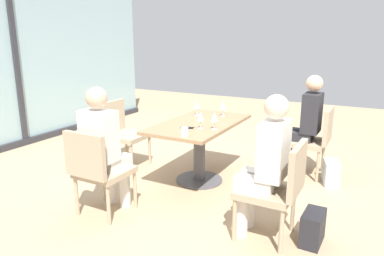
{
  "coord_description": "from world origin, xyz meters",
  "views": [
    {
      "loc": [
        -3.61,
        -1.85,
        1.7
      ],
      "look_at": [
        0.0,
        0.1,
        0.65
      ],
      "focal_mm": 33.47,
      "sensor_mm": 36.0,
      "label": 1
    }
  ],
  "objects_px": {
    "dining_table_main": "(199,138)",
    "chair_front_left": "(278,185)",
    "chair_front_right": "(314,137)",
    "wine_glass_0": "(214,117)",
    "handbag_1": "(331,173)",
    "person_front_left": "(266,160)",
    "chair_near_window": "(122,130)",
    "wine_glass_1": "(223,106)",
    "person_front_right": "(306,120)",
    "cell_phone_on_table": "(187,128)",
    "coffee_cup": "(185,132)",
    "person_far_left": "(104,144)",
    "handbag_0": "(313,228)",
    "wine_glass_3": "(197,105)",
    "chair_far_left": "(98,168)",
    "wine_glass_2": "(201,117)"
  },
  "relations": [
    {
      "from": "chair_far_left",
      "to": "cell_phone_on_table",
      "type": "xyz_separation_m",
      "value": [
        0.93,
        -0.45,
        0.24
      ]
    },
    {
      "from": "wine_glass_2",
      "to": "coffee_cup",
      "type": "bearing_deg",
      "value": 179.37
    },
    {
      "from": "person_front_right",
      "to": "coffee_cup",
      "type": "bearing_deg",
      "value": 147.3
    },
    {
      "from": "chair_near_window",
      "to": "cell_phone_on_table",
      "type": "xyz_separation_m",
      "value": [
        -0.3,
        -1.16,
        0.24
      ]
    },
    {
      "from": "dining_table_main",
      "to": "chair_front_right",
      "type": "bearing_deg",
      "value": -54.46
    },
    {
      "from": "handbag_0",
      "to": "handbag_1",
      "type": "distance_m",
      "value": 1.41
    },
    {
      "from": "chair_front_left",
      "to": "wine_glass_2",
      "type": "xyz_separation_m",
      "value": [
        0.58,
        1.02,
        0.37
      ]
    },
    {
      "from": "chair_far_left",
      "to": "coffee_cup",
      "type": "relative_size",
      "value": 9.67
    },
    {
      "from": "wine_glass_0",
      "to": "wine_glass_2",
      "type": "relative_size",
      "value": 1.0
    },
    {
      "from": "dining_table_main",
      "to": "chair_front_left",
      "type": "height_order",
      "value": "chair_front_left"
    },
    {
      "from": "chair_far_left",
      "to": "person_far_left",
      "type": "bearing_deg",
      "value": -0.0
    },
    {
      "from": "person_front_left",
      "to": "wine_glass_3",
      "type": "distance_m",
      "value": 1.72
    },
    {
      "from": "wine_glass_1",
      "to": "person_far_left",
      "type": "bearing_deg",
      "value": 160.11
    },
    {
      "from": "wine_glass_2",
      "to": "handbag_0",
      "type": "relative_size",
      "value": 0.62
    },
    {
      "from": "dining_table_main",
      "to": "wine_glass_2",
      "type": "relative_size",
      "value": 7.52
    },
    {
      "from": "cell_phone_on_table",
      "to": "handbag_1",
      "type": "height_order",
      "value": "cell_phone_on_table"
    },
    {
      "from": "dining_table_main",
      "to": "person_front_right",
      "type": "relative_size",
      "value": 1.1
    },
    {
      "from": "chair_front_right",
      "to": "wine_glass_0",
      "type": "bearing_deg",
      "value": 139.99
    },
    {
      "from": "person_front_right",
      "to": "person_far_left",
      "type": "xyz_separation_m",
      "value": [
        -1.95,
        1.51,
        0.0
      ]
    },
    {
      "from": "handbag_1",
      "to": "person_far_left",
      "type": "bearing_deg",
      "value": 116.32
    },
    {
      "from": "chair_front_right",
      "to": "wine_glass_3",
      "type": "relative_size",
      "value": 4.7
    },
    {
      "from": "chair_front_left",
      "to": "cell_phone_on_table",
      "type": "height_order",
      "value": "chair_front_left"
    },
    {
      "from": "person_front_left",
      "to": "cell_phone_on_table",
      "type": "xyz_separation_m",
      "value": [
        0.53,
        1.05,
        0.03
      ]
    },
    {
      "from": "coffee_cup",
      "to": "person_far_left",
      "type": "bearing_deg",
      "value": 131.53
    },
    {
      "from": "chair_far_left",
      "to": "coffee_cup",
      "type": "distance_m",
      "value": 0.91
    },
    {
      "from": "person_front_right",
      "to": "cell_phone_on_table",
      "type": "height_order",
      "value": "person_front_right"
    },
    {
      "from": "person_front_left",
      "to": "wine_glass_3",
      "type": "xyz_separation_m",
      "value": [
        1.16,
        1.26,
        0.16
      ]
    },
    {
      "from": "chair_front_left",
      "to": "chair_front_right",
      "type": "relative_size",
      "value": 1.0
    },
    {
      "from": "chair_front_left",
      "to": "dining_table_main",
      "type": "bearing_deg",
      "value": 54.46
    },
    {
      "from": "chair_far_left",
      "to": "handbag_0",
      "type": "height_order",
      "value": "chair_far_left"
    },
    {
      "from": "cell_phone_on_table",
      "to": "handbag_1",
      "type": "distance_m",
      "value": 1.81
    },
    {
      "from": "chair_far_left",
      "to": "wine_glass_0",
      "type": "height_order",
      "value": "wine_glass_0"
    },
    {
      "from": "person_front_right",
      "to": "coffee_cup",
      "type": "xyz_separation_m",
      "value": [
        -1.43,
        0.92,
        0.08
      ]
    },
    {
      "from": "person_front_right",
      "to": "wine_glass_3",
      "type": "height_order",
      "value": "person_front_right"
    },
    {
      "from": "chair_near_window",
      "to": "wine_glass_2",
      "type": "relative_size",
      "value": 4.7
    },
    {
      "from": "chair_near_window",
      "to": "wine_glass_1",
      "type": "xyz_separation_m",
      "value": [
        0.43,
        -1.27,
        0.37
      ]
    },
    {
      "from": "person_far_left",
      "to": "cell_phone_on_table",
      "type": "height_order",
      "value": "person_far_left"
    },
    {
      "from": "person_front_right",
      "to": "handbag_1",
      "type": "distance_m",
      "value": 0.69
    },
    {
      "from": "handbag_1",
      "to": "person_front_left",
      "type": "bearing_deg",
      "value": 149.08
    },
    {
      "from": "wine_glass_1",
      "to": "wine_glass_2",
      "type": "height_order",
      "value": "same"
    },
    {
      "from": "dining_table_main",
      "to": "chair_front_right",
      "type": "distance_m",
      "value": 1.43
    },
    {
      "from": "chair_front_right",
      "to": "wine_glass_0",
      "type": "height_order",
      "value": "wine_glass_0"
    },
    {
      "from": "chair_front_right",
      "to": "handbag_1",
      "type": "bearing_deg",
      "value": -123.96
    },
    {
      "from": "chair_near_window",
      "to": "handbag_1",
      "type": "xyz_separation_m",
      "value": [
        0.66,
        -2.58,
        -0.36
      ]
    },
    {
      "from": "person_front_right",
      "to": "person_far_left",
      "type": "bearing_deg",
      "value": 142.3
    },
    {
      "from": "dining_table_main",
      "to": "chair_front_left",
      "type": "distance_m",
      "value": 1.43
    },
    {
      "from": "person_far_left",
      "to": "wine_glass_2",
      "type": "distance_m",
      "value": 1.07
    },
    {
      "from": "chair_far_left",
      "to": "wine_glass_1",
      "type": "xyz_separation_m",
      "value": [
        1.67,
        -0.56,
        0.37
      ]
    },
    {
      "from": "chair_front_left",
      "to": "chair_far_left",
      "type": "relative_size",
      "value": 1.0
    },
    {
      "from": "person_front_left",
      "to": "wine_glass_0",
      "type": "distance_m",
      "value": 1.0
    }
  ]
}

